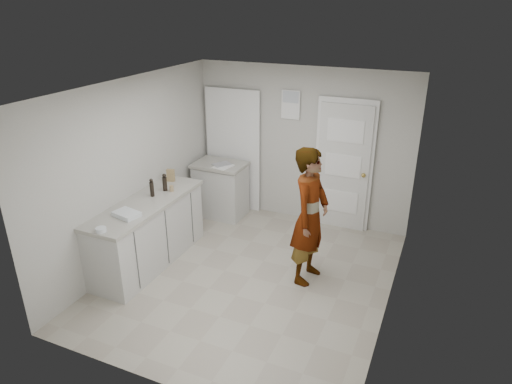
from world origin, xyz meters
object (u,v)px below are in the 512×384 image
at_px(cake_mix_box, 171,175).
at_px(oil_cruet_b, 152,188).
at_px(person, 310,216).
at_px(spice_jar, 172,188).
at_px(oil_cruet_a, 165,183).
at_px(egg_bowl, 101,230).
at_px(baking_dish, 127,214).

height_order(cake_mix_box, oil_cruet_b, oil_cruet_b).
bearing_deg(person, spice_jar, 97.57).
distance_m(oil_cruet_a, egg_bowl, 1.34).
bearing_deg(cake_mix_box, spice_jar, -72.19).
xyz_separation_m(cake_mix_box, baking_dish, (0.15, -1.21, -0.07)).
bearing_deg(baking_dish, person, 24.69).
xyz_separation_m(person, egg_bowl, (-2.09, -1.40, 0.05)).
bearing_deg(cake_mix_box, oil_cruet_b, -99.25).
height_order(oil_cruet_a, egg_bowl, oil_cruet_a).
relative_size(oil_cruet_a, baking_dish, 0.72).
height_order(person, oil_cruet_b, person).
relative_size(person, oil_cruet_a, 7.08).
xyz_separation_m(oil_cruet_a, baking_dish, (0.03, -0.88, -0.10)).
relative_size(oil_cruet_a, egg_bowl, 2.03).
xyz_separation_m(cake_mix_box, oil_cruet_a, (0.12, -0.33, 0.03)).
distance_m(baking_dish, egg_bowl, 0.45).
height_order(person, oil_cruet_a, person).
bearing_deg(person, cake_mix_box, 89.19).
height_order(cake_mix_box, egg_bowl, cake_mix_box).
height_order(cake_mix_box, baking_dish, cake_mix_box).
bearing_deg(oil_cruet_a, spice_jar, 7.78).
xyz_separation_m(spice_jar, oil_cruet_a, (-0.10, -0.01, 0.08)).
relative_size(person, cake_mix_box, 9.76).
bearing_deg(spice_jar, cake_mix_box, 124.63).
xyz_separation_m(spice_jar, egg_bowl, (-0.08, -1.34, -0.02)).
relative_size(person, spice_jar, 21.40).
relative_size(spice_jar, egg_bowl, 0.67).
relative_size(spice_jar, baking_dish, 0.24).
distance_m(spice_jar, baking_dish, 0.90).
bearing_deg(baking_dish, egg_bowl, -91.50).
distance_m(spice_jar, oil_cruet_b, 0.30).
xyz_separation_m(baking_dish, egg_bowl, (-0.01, -0.45, -0.00)).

